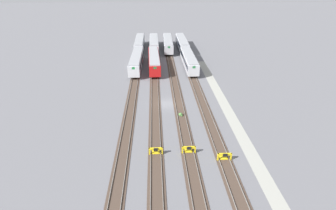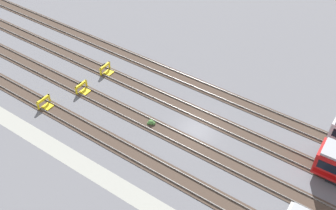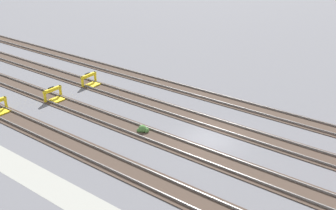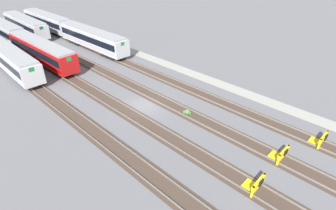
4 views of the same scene
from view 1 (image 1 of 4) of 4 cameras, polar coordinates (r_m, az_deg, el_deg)
ground_plane at (r=51.69m, az=-0.23°, el=0.25°), size 400.00×400.00×0.00m
service_walkway at (r=53.38m, az=11.97°, el=0.53°), size 54.00×2.00×0.01m
rail_track_nearest at (r=52.45m, az=7.49°, el=0.47°), size 90.00×2.23×0.21m
rail_track_near_inner at (r=51.83m, az=2.37°, el=0.36°), size 90.00×2.24×0.21m
rail_track_middle at (r=51.63m, az=-2.84°, el=0.23°), size 90.00×2.24×0.21m
rail_track_far_inner at (r=51.86m, az=-8.05°, el=0.11°), size 90.00×2.23×0.21m
subway_car_front_row_leftmost at (r=71.48m, az=-6.85°, el=9.52°), size 18.06×3.27×3.70m
subway_car_front_row_left_inner at (r=71.90m, az=4.57°, el=9.73°), size 18.03×3.00×3.70m
subway_car_front_row_centre at (r=89.35m, az=-3.07°, el=13.20°), size 18.02×2.94×3.70m
subway_car_front_row_right_inner at (r=89.85m, az=3.08°, el=13.27°), size 18.03×3.02×3.70m
subway_car_front_row_rightmost at (r=71.31m, az=-3.05°, el=9.63°), size 18.06×3.22×3.70m
subway_car_back_row_leftmost at (r=89.95m, az=-6.19°, el=13.17°), size 18.01×2.89×3.70m
subway_car_back_row_centre at (r=89.68m, az=-0.02°, el=13.28°), size 18.05×3.14×3.70m
bumper_stop_nearest_track at (r=37.69m, az=12.09°, el=-10.82°), size 1.35×2.00×1.22m
bumper_stop_near_inner_track at (r=38.26m, az=4.50°, el=-9.56°), size 1.35×2.00×1.22m
bumper_stop_middle_track at (r=37.93m, az=-2.68°, el=-9.87°), size 1.35×2.00×1.22m
weed_clump at (r=47.40m, az=2.75°, el=-2.09°), size 0.92×0.70×0.64m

